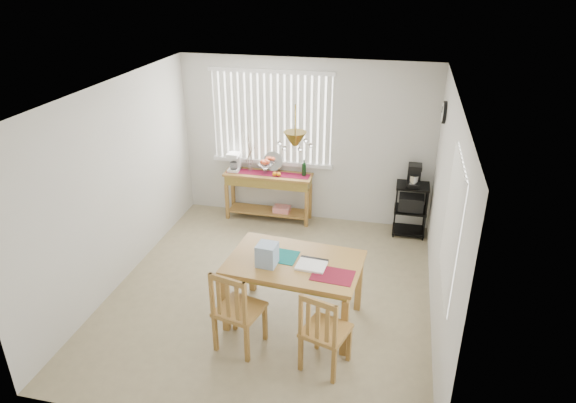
% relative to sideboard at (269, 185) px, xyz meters
% --- Properties ---
extents(ground, '(4.00, 4.50, 0.01)m').
position_rel_sideboard_xyz_m(ground, '(0.56, -2.03, -0.60)').
color(ground, '#9C8E6A').
extents(room_shell, '(4.20, 4.70, 2.70)m').
position_rel_sideboard_xyz_m(room_shell, '(0.56, -2.02, 1.09)').
color(room_shell, silver).
rests_on(room_shell, ground).
extents(sideboard, '(1.41, 0.40, 0.80)m').
position_rel_sideboard_xyz_m(sideboard, '(0.00, 0.00, 0.00)').
color(sideboard, olive).
rests_on(sideboard, ground).
extents(sideboard_items, '(1.34, 0.33, 0.61)m').
position_rel_sideboard_xyz_m(sideboard_items, '(-0.25, 0.01, 0.32)').
color(sideboard_items, maroon).
rests_on(sideboard_items, sideboard).
extents(wire_cart, '(0.49, 0.39, 0.83)m').
position_rel_sideboard_xyz_m(wire_cart, '(2.26, -0.03, -0.10)').
color(wire_cart, black).
rests_on(wire_cart, ground).
extents(cart_items, '(0.20, 0.23, 0.34)m').
position_rel_sideboard_xyz_m(cart_items, '(2.26, -0.02, 0.39)').
color(cart_items, black).
rests_on(cart_items, wire_cart).
extents(dining_table, '(1.57, 1.08, 0.80)m').
position_rel_sideboard_xyz_m(dining_table, '(0.96, -2.50, 0.11)').
color(dining_table, olive).
rests_on(dining_table, ground).
extents(table_items, '(1.15, 0.63, 0.26)m').
position_rel_sideboard_xyz_m(table_items, '(0.81, -2.62, 0.30)').
color(table_items, '#136E6D').
rests_on(table_items, dining_table).
extents(chair_left, '(0.56, 0.56, 1.00)m').
position_rel_sideboard_xyz_m(chair_left, '(0.47, -3.12, -0.11)').
color(chair_left, olive).
rests_on(chair_left, ground).
extents(chair_right, '(0.55, 0.55, 0.95)m').
position_rel_sideboard_xyz_m(chair_right, '(1.43, -3.23, -0.13)').
color(chair_right, olive).
rests_on(chair_right, ground).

